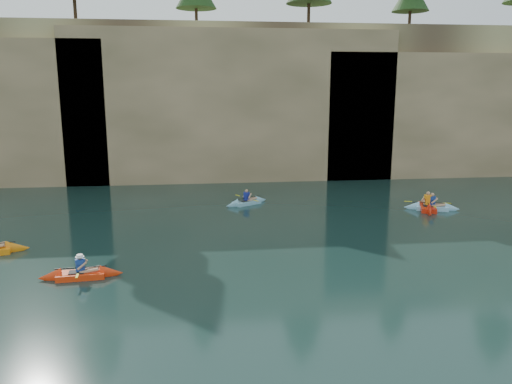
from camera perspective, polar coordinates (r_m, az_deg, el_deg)
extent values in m
plane|color=black|center=(16.28, -3.58, -13.35)|extent=(160.00, 160.00, 0.00)
cube|color=tan|center=(44.72, -5.99, 10.63)|extent=(70.00, 16.00, 12.00)
cube|color=tan|center=(37.43, -2.66, 9.99)|extent=(24.00, 2.40, 11.40)
cube|color=tan|center=(43.76, 24.77, 8.18)|extent=(26.00, 2.40, 9.84)
cube|color=black|center=(37.18, -11.80, 3.39)|extent=(3.50, 1.00, 3.20)
cube|color=black|center=(38.49, 9.47, 4.74)|extent=(5.00, 1.00, 4.50)
cube|color=#F2350E|center=(19.81, -19.37, -8.89)|extent=(2.39, 0.91, 0.27)
cone|color=#F2350E|center=(19.68, -16.15, -8.82)|extent=(0.88, 0.76, 0.70)
cone|color=#F2350E|center=(20.00, -22.53, -8.94)|extent=(0.88, 0.76, 0.70)
cube|color=black|center=(19.80, -19.82, -8.62)|extent=(0.58, 0.48, 0.04)
cube|color=navy|center=(19.69, -19.44, -7.91)|extent=(0.32, 0.22, 0.44)
sphere|color=tan|center=(19.58, -19.50, -7.03)|extent=(0.19, 0.19, 0.19)
cylinder|color=black|center=(19.72, -19.42, -8.15)|extent=(1.86, 0.18, 0.04)
cube|color=yellow|center=(20.49, -19.11, -7.36)|extent=(0.11, 0.42, 0.02)
cube|color=yellow|center=(18.94, -19.76, -9.00)|extent=(0.11, 0.42, 0.02)
cylinder|color=white|center=(19.57, -19.51, -6.93)|extent=(0.32, 0.32, 0.09)
cone|color=orange|center=(23.94, -25.54, -5.78)|extent=(1.10, 0.99, 0.79)
cube|color=#90CEF2|center=(30.49, 19.43, -1.68)|extent=(2.53, 1.42, 0.27)
cone|color=#90CEF2|center=(30.71, 21.51, -1.74)|extent=(1.02, 0.95, 0.74)
cone|color=#90CEF2|center=(30.31, 17.32, -1.62)|extent=(1.02, 0.95, 0.74)
cube|color=black|center=(30.44, 19.17, -1.48)|extent=(0.66, 0.60, 0.04)
cube|color=navy|center=(30.41, 19.48, -0.96)|extent=(0.39, 0.31, 0.50)
sphere|color=tan|center=(30.33, 19.53, -0.30)|extent=(0.21, 0.21, 0.21)
cylinder|color=black|center=(30.43, 19.47, -1.17)|extent=(2.12, 0.65, 0.04)
cube|color=yellow|center=(31.39, 19.16, -0.77)|extent=(0.19, 0.43, 0.02)
cube|color=yellow|center=(29.47, 19.79, -1.61)|extent=(0.19, 0.43, 0.02)
cube|color=red|center=(30.47, 18.98, -1.64)|extent=(1.68, 2.89, 0.29)
cone|color=red|center=(31.73, 18.70, -1.10)|extent=(1.07, 1.18, 0.80)
cone|color=red|center=(29.21, 19.28, -2.23)|extent=(1.07, 1.18, 0.80)
cube|color=black|center=(30.30, 19.03, -1.49)|extent=(0.65, 0.68, 0.04)
cube|color=orange|center=(30.38, 19.03, -0.86)|extent=(0.34, 0.42, 0.53)
sphere|color=tan|center=(30.30, 19.08, -0.15)|extent=(0.22, 0.22, 0.22)
cylinder|color=black|center=(30.41, 19.02, -1.11)|extent=(0.79, 2.24, 0.04)
cube|color=yellow|center=(30.29, 16.99, -1.03)|extent=(0.42, 0.21, 0.02)
cube|color=yellow|center=(30.57, 21.02, -1.19)|extent=(0.42, 0.21, 0.02)
cube|color=#7CB7CF|center=(30.10, -1.08, -1.18)|extent=(2.37, 1.82, 0.25)
cone|color=#7CB7CF|center=(30.75, 0.55, -0.90)|extent=(1.06, 1.02, 0.69)
cone|color=#7CB7CF|center=(29.48, -2.78, -1.47)|extent=(1.06, 1.02, 0.69)
cube|color=black|center=(29.99, -1.31, -1.04)|extent=(0.69, 0.66, 0.04)
cube|color=navy|center=(30.02, -1.08, -0.50)|extent=(0.38, 0.34, 0.46)
sphere|color=tan|center=(29.95, -1.08, 0.12)|extent=(0.19, 0.19, 0.19)
cylinder|color=black|center=(30.04, -1.08, -0.68)|extent=(1.78, 1.09, 0.04)
cube|color=yellow|center=(30.77, -2.11, -0.39)|extent=(0.29, 0.40, 0.02)
cube|color=yellow|center=(29.33, 0.01, -0.99)|extent=(0.29, 0.40, 0.02)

